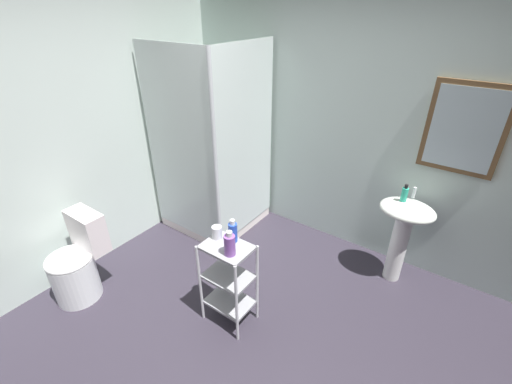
{
  "coord_description": "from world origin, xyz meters",
  "views": [
    {
      "loc": [
        1.07,
        -1.22,
        2.3
      ],
      "look_at": [
        -0.4,
        0.85,
        0.87
      ],
      "focal_mm": 24.01,
      "sensor_mm": 36.0,
      "label": 1
    }
  ],
  "objects_px": {
    "shampoo_bottle_blue": "(233,232)",
    "rinse_cup": "(217,232)",
    "storage_cart": "(228,278)",
    "toilet": "(78,265)",
    "conditioner_bottle_purple": "(230,245)",
    "hand_soap_bottle": "(404,194)",
    "pedestal_sink": "(403,226)",
    "shower_stall": "(216,190)"
  },
  "relations": [
    {
      "from": "storage_cart",
      "to": "rinse_cup",
      "type": "xyz_separation_m",
      "value": [
        -0.12,
        0.04,
        0.35
      ]
    },
    {
      "from": "conditioner_bottle_purple",
      "to": "shower_stall",
      "type": "bearing_deg",
      "value": 136.01
    },
    {
      "from": "rinse_cup",
      "to": "hand_soap_bottle",
      "type": "bearing_deg",
      "value": 50.83
    },
    {
      "from": "storage_cart",
      "to": "shampoo_bottle_blue",
      "type": "xyz_separation_m",
      "value": [
        -0.0,
        0.08,
        0.38
      ]
    },
    {
      "from": "toilet",
      "to": "hand_soap_bottle",
      "type": "xyz_separation_m",
      "value": [
        2.12,
        1.81,
        0.56
      ]
    },
    {
      "from": "storage_cart",
      "to": "pedestal_sink",
      "type": "bearing_deg",
      "value": 53.26
    },
    {
      "from": "storage_cart",
      "to": "shampoo_bottle_blue",
      "type": "height_order",
      "value": "shampoo_bottle_blue"
    },
    {
      "from": "toilet",
      "to": "conditioner_bottle_purple",
      "type": "bearing_deg",
      "value": 20.04
    },
    {
      "from": "toilet",
      "to": "storage_cart",
      "type": "height_order",
      "value": "toilet"
    },
    {
      "from": "shower_stall",
      "to": "conditioner_bottle_purple",
      "type": "distance_m",
      "value": 1.49
    },
    {
      "from": "toilet",
      "to": "storage_cart",
      "type": "distance_m",
      "value": 1.35
    },
    {
      "from": "toilet",
      "to": "shampoo_bottle_blue",
      "type": "bearing_deg",
      "value": 26.26
    },
    {
      "from": "conditioner_bottle_purple",
      "to": "storage_cart",
      "type": "bearing_deg",
      "value": 144.83
    },
    {
      "from": "shower_stall",
      "to": "conditioner_bottle_purple",
      "type": "height_order",
      "value": "shower_stall"
    },
    {
      "from": "pedestal_sink",
      "to": "rinse_cup",
      "type": "relative_size",
      "value": 8.16
    },
    {
      "from": "shampoo_bottle_blue",
      "to": "rinse_cup",
      "type": "relative_size",
      "value": 1.88
    },
    {
      "from": "shower_stall",
      "to": "hand_soap_bottle",
      "type": "height_order",
      "value": "shower_stall"
    },
    {
      "from": "hand_soap_bottle",
      "to": "rinse_cup",
      "type": "relative_size",
      "value": 1.58
    },
    {
      "from": "shampoo_bottle_blue",
      "to": "shower_stall",
      "type": "bearing_deg",
      "value": 137.79
    },
    {
      "from": "conditioner_bottle_purple",
      "to": "rinse_cup",
      "type": "xyz_separation_m",
      "value": [
        -0.2,
        0.09,
        -0.04
      ]
    },
    {
      "from": "shower_stall",
      "to": "hand_soap_bottle",
      "type": "xyz_separation_m",
      "value": [
        1.85,
        0.33,
        0.41
      ]
    },
    {
      "from": "shower_stall",
      "to": "storage_cart",
      "type": "xyz_separation_m",
      "value": [
        0.96,
        -0.95,
        -0.03
      ]
    },
    {
      "from": "shower_stall",
      "to": "toilet",
      "type": "distance_m",
      "value": 1.51
    },
    {
      "from": "storage_cart",
      "to": "rinse_cup",
      "type": "distance_m",
      "value": 0.38
    },
    {
      "from": "conditioner_bottle_purple",
      "to": "hand_soap_bottle",
      "type": "bearing_deg",
      "value": 58.65
    },
    {
      "from": "toilet",
      "to": "shampoo_bottle_blue",
      "type": "relative_size",
      "value": 4.08
    },
    {
      "from": "storage_cart",
      "to": "hand_soap_bottle",
      "type": "distance_m",
      "value": 1.61
    },
    {
      "from": "toilet",
      "to": "rinse_cup",
      "type": "relative_size",
      "value": 7.65
    },
    {
      "from": "conditioner_bottle_purple",
      "to": "shampoo_bottle_blue",
      "type": "xyz_separation_m",
      "value": [
        -0.08,
        0.13,
        -0.0
      ]
    },
    {
      "from": "pedestal_sink",
      "to": "shampoo_bottle_blue",
      "type": "distance_m",
      "value": 1.53
    },
    {
      "from": "toilet",
      "to": "rinse_cup",
      "type": "distance_m",
      "value": 1.34
    },
    {
      "from": "toilet",
      "to": "storage_cart",
      "type": "xyz_separation_m",
      "value": [
        1.24,
        0.53,
        0.12
      ]
    },
    {
      "from": "shampoo_bottle_blue",
      "to": "rinse_cup",
      "type": "bearing_deg",
      "value": -162.21
    },
    {
      "from": "pedestal_sink",
      "to": "storage_cart",
      "type": "relative_size",
      "value": 1.09
    },
    {
      "from": "conditioner_bottle_purple",
      "to": "toilet",
      "type": "bearing_deg",
      "value": -159.96
    },
    {
      "from": "storage_cart",
      "to": "conditioner_bottle_purple",
      "type": "distance_m",
      "value": 0.4
    },
    {
      "from": "shampoo_bottle_blue",
      "to": "rinse_cup",
      "type": "distance_m",
      "value": 0.13
    },
    {
      "from": "conditioner_bottle_purple",
      "to": "shampoo_bottle_blue",
      "type": "relative_size",
      "value": 1.04
    },
    {
      "from": "hand_soap_bottle",
      "to": "shampoo_bottle_blue",
      "type": "distance_m",
      "value": 1.49
    },
    {
      "from": "hand_soap_bottle",
      "to": "shampoo_bottle_blue",
      "type": "height_order",
      "value": "hand_soap_bottle"
    },
    {
      "from": "conditioner_bottle_purple",
      "to": "rinse_cup",
      "type": "distance_m",
      "value": 0.22
    },
    {
      "from": "toilet",
      "to": "hand_soap_bottle",
      "type": "relative_size",
      "value": 4.85
    }
  ]
}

